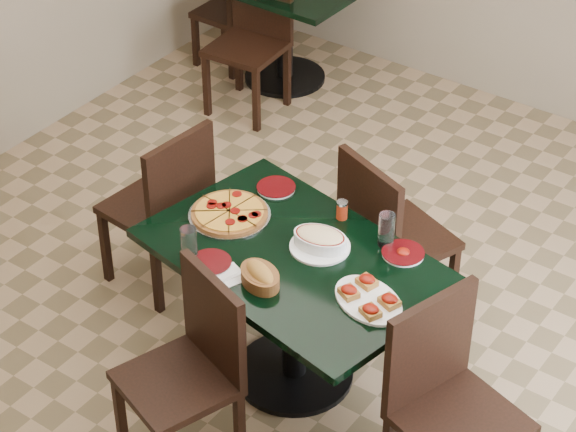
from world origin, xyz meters
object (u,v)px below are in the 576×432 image
Objects in this scene: chair_near at (193,361)px; chair_left at (166,201)px; pepperoni_pizza at (229,213)px; main_table at (294,286)px; chair_far at (386,232)px; lasagna_casserole at (320,240)px; back_chair_left at (235,7)px; back_table at (285,10)px; bruschetta_platter at (369,298)px; bread_basket at (260,276)px; chair_right at (446,394)px; back_chair_near at (254,32)px.

chair_near is 1.18m from chair_left.
main_table is at bearing -8.58° from pepperoni_pizza.
lasagna_casserole is (-0.06, -0.50, 0.24)m from chair_far.
chair_left is 1.18× the size of back_chair_left.
back_chair_left is (-2.05, 2.96, -0.08)m from chair_near.
back_chair_left is at bearing -172.90° from back_table.
bruschetta_platter is at bearing 84.24° from chair_left.
pepperoni_pizza is at bearing 167.13° from bread_basket.
chair_right is 3.95m from back_chair_left.
main_table is at bearing -52.63° from back_table.
back_chair_left is 2.11× the size of pepperoni_pizza.
chair_far reaches higher than bruschetta_platter.
chair_far is 2.29m from back_chair_near.
chair_right is 0.92m from lasagna_casserole.
main_table is 5.70× the size of bread_basket.
chair_left is at bearing 95.16° from chair_right.
lasagna_casserole is (1.00, -0.08, 0.25)m from chair_left.
bruschetta_platter is at bearing 135.46° from chair_far.
chair_left reaches higher than pepperoni_pizza.
back_chair_near is 2.81m from bread_basket.
back_chair_near is at bearing -84.31° from back_table.
back_table is 2.67× the size of pepperoni_pizza.
chair_right reaches higher than back_table.
chair_near is 0.80m from bruschetta_platter.
main_table is 0.62m from chair_far.
chair_right is 2.34× the size of bruschetta_platter.
bread_basket is (-0.01, -0.25, 0.22)m from main_table.
main_table is 1.51× the size of chair_right.
back_table is at bearing 117.88° from lasagna_casserole.
back_chair_near is at bearing 67.40° from chair_right.
chair_far reaches higher than back_chair_near.
back_table is at bearing 154.27° from bruschetta_platter.
back_table is at bearing -22.67° from chair_far.
chair_left is at bearing 155.11° from chair_near.
chair_near is 1.15× the size of back_chair_left.
pepperoni_pizza is at bearing -167.03° from bruschetta_platter.
bread_basket is (1.74, -2.62, 0.27)m from back_table.
chair_right is 1.20× the size of back_chair_left.
chair_far reaches higher than pepperoni_pizza.
bruschetta_platter is (0.53, 0.55, 0.24)m from chair_near.
chair_far is (1.87, -1.76, 0.03)m from back_table.
back_chair_near is (0.03, -0.39, 0.01)m from back_table.
chair_near reaches higher than main_table.
chair_right is 0.94m from bread_basket.
main_table is at bearing 112.18° from bread_basket.
main_table is 1.57× the size of back_chair_near.
chair_left is at bearing 29.84° from back_chair_left.
chair_far reaches higher than back_chair_left.
chair_near is (1.66, -3.00, 0.01)m from back_table.
main_table is at bearing 94.67° from chair_right.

